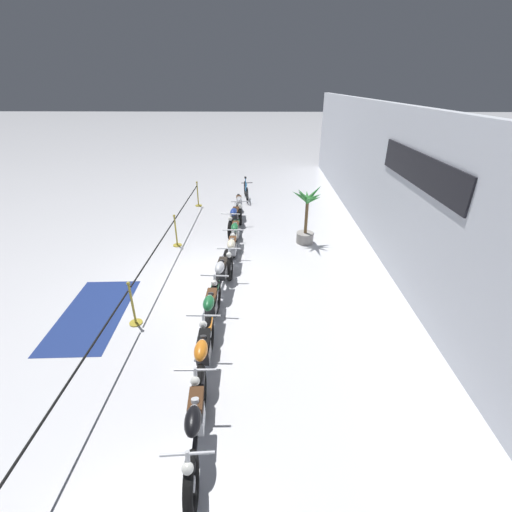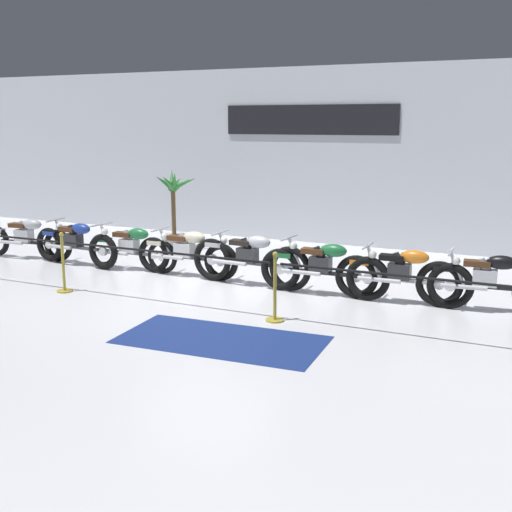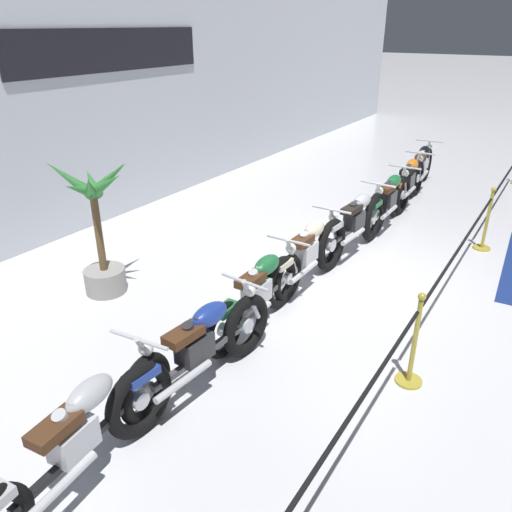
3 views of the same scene
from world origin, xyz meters
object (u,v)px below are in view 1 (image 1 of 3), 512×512
motorcycle_cream_3 (232,252)px  stanchion_far_left (170,232)px  motorcycle_orange_6 (203,358)px  stanchion_mid_left (176,235)px  bicycle (246,191)px  potted_palm_left_of_row (306,217)px  motorcycle_silver_0 (239,206)px  stanchion_mid_right (133,310)px  floor_banner (93,314)px  motorcycle_black_7 (196,426)px  motorcycle_silver_4 (221,276)px  motorcycle_blue_1 (235,219)px  motorcycle_green_5 (211,311)px  motorcycle_green_2 (235,234)px

motorcycle_cream_3 → stanchion_far_left: bearing=-109.4°
motorcycle_orange_6 → stanchion_mid_left: size_ratio=2.14×
bicycle → potted_palm_left_of_row: 5.17m
motorcycle_silver_0 → stanchion_mid_right: size_ratio=2.19×
stanchion_mid_left → floor_banner: 3.86m
motorcycle_cream_3 → stanchion_mid_left: stanchion_mid_left is taller
motorcycle_black_7 → stanchion_mid_right: (-2.82, -1.85, -0.11)m
floor_banner → motorcycle_silver_4: bearing=104.7°
motorcycle_orange_6 → stanchion_mid_right: 2.31m
motorcycle_blue_1 → bicycle: 3.78m
motorcycle_green_5 → stanchion_mid_left: 4.51m
potted_palm_left_of_row → motorcycle_silver_0: bearing=-135.1°
motorcycle_green_5 → stanchion_mid_right: stanchion_mid_right is taller
motorcycle_green_5 → motorcycle_black_7: bearing=3.6°
stanchion_mid_left → stanchion_mid_right: 4.00m
potted_palm_left_of_row → stanchion_mid_left: size_ratio=1.81×
motorcycle_orange_6 → stanchion_far_left: size_ratio=0.18×
stanchion_mid_left → floor_banner: bearing=-16.5°
motorcycle_orange_6 → bicycle: bearing=178.7°
motorcycle_silver_4 → stanchion_far_left: size_ratio=0.19×
stanchion_mid_left → stanchion_mid_right: size_ratio=1.00×
motorcycle_silver_0 → stanchion_far_left: size_ratio=0.19×
motorcycle_silver_0 → motorcycle_green_5: motorcycle_green_5 is taller
motorcycle_green_2 → stanchion_mid_left: stanchion_mid_left is taller
potted_palm_left_of_row → floor_banner: 6.64m
motorcycle_blue_1 → stanchion_mid_right: (5.23, -1.76, -0.10)m
motorcycle_silver_4 → motorcycle_black_7: size_ratio=1.09×
motorcycle_black_7 → bicycle: bearing=179.3°
bicycle → stanchion_far_left: stanchion_far_left is taller
motorcycle_orange_6 → stanchion_far_left: 5.14m
motorcycle_black_7 → floor_banner: 4.33m
motorcycle_cream_3 → stanchion_far_left: stanchion_far_left is taller
motorcycle_silver_4 → stanchion_mid_left: stanchion_mid_left is taller
motorcycle_silver_0 → bicycle: size_ratio=1.37×
motorcycle_orange_6 → bicycle: (-10.51, 0.24, -0.10)m
bicycle → motorcycle_silver_0: bearing=-3.7°
bicycle → floor_banner: (8.68, -3.08, -0.36)m
floor_banner → potted_palm_left_of_row: bearing=124.3°
motorcycle_blue_1 → motorcycle_green_5: (5.40, -0.08, 0.01)m
stanchion_mid_right → motorcycle_silver_0: bearing=164.5°
motorcycle_orange_6 → stanchion_mid_left: stanchion_mid_left is taller
stanchion_mid_left → motorcycle_cream_3: bearing=54.3°
motorcycle_silver_0 → motorcycle_blue_1: (1.40, -0.07, 0.01)m
motorcycle_cream_3 → motorcycle_silver_4: size_ratio=0.92×
motorcycle_silver_0 → motorcycle_blue_1: 1.41m
motorcycle_black_7 → bicycle: (-11.82, 0.14, -0.10)m
motorcycle_cream_3 → motorcycle_orange_6: motorcycle_orange_6 is taller
stanchion_mid_left → motorcycle_silver_0: bearing=145.1°
motorcycle_green_2 → stanchion_mid_right: size_ratio=2.00×
motorcycle_cream_3 → motorcycle_silver_4: motorcycle_silver_4 is taller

